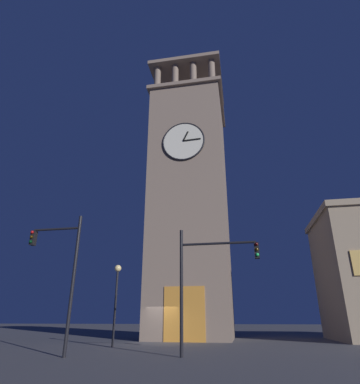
{
  "coord_description": "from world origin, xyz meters",
  "views": [
    {
      "loc": [
        -6.25,
        24.67,
        1.58
      ],
      "look_at": [
        -0.68,
        -5.06,
        13.67
      ],
      "focal_mm": 29.89,
      "sensor_mm": 36.0,
      "label": 1
    }
  ],
  "objects": [
    {
      "name": "traffic_signal_near",
      "position": [
        -4.62,
        9.01,
        3.75
      ],
      "size": [
        3.87,
        0.41,
        5.82
      ],
      "color": "black",
      "rests_on": "ground_plane"
    },
    {
      "name": "clocktower",
      "position": [
        -1.77,
        -5.04,
        12.44
      ],
      "size": [
        7.6,
        8.7,
        30.07
      ],
      "color": "gray",
      "rests_on": "ground_plane"
    },
    {
      "name": "ground_plane",
      "position": [
        0.0,
        0.0,
        0.0
      ],
      "size": [
        200.0,
        200.0,
        0.0
      ],
      "primitive_type": "plane",
      "color": "#4C4C51"
    },
    {
      "name": "street_lamp",
      "position": [
        1.81,
        4.13,
        3.48
      ],
      "size": [
        0.44,
        0.44,
        4.97
      ],
      "color": "black",
      "rests_on": "ground_plane"
    },
    {
      "name": "traffic_signal_mid",
      "position": [
        2.5,
        10.02,
        4.16
      ],
      "size": [
        2.72,
        0.41,
        6.56
      ],
      "color": "black",
      "rests_on": "ground_plane"
    }
  ]
}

